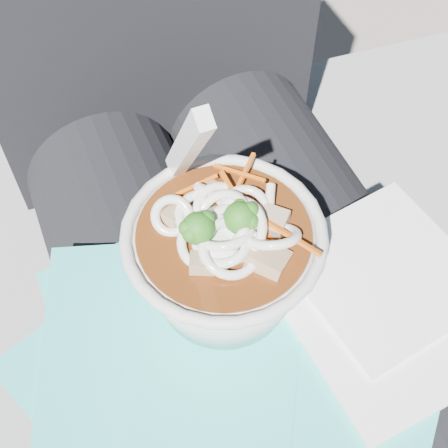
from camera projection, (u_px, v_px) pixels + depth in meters
name	position (u px, v px, depth m)	size (l,w,h in m)	color
stone_ledge	(204.00, 329.00, 0.91)	(1.00, 0.50, 0.46)	gray
lap	(254.00, 318.00, 0.58)	(0.32, 0.48, 0.16)	black
person_body	(217.00, 229.00, 0.61)	(0.34, 0.94, 1.01)	black
plastic_bag	(206.00, 347.00, 0.47)	(0.32, 0.31, 0.02)	#2FC6C2
napkins	(389.00, 301.00, 0.48)	(0.16, 0.19, 0.01)	white
udon_bowl	(224.00, 254.00, 0.45)	(0.14, 0.15, 0.19)	silver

